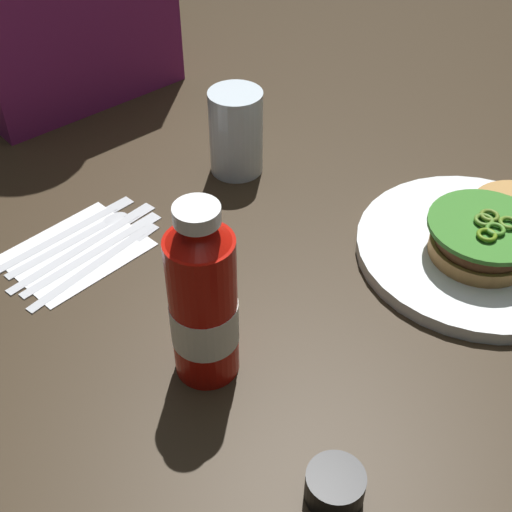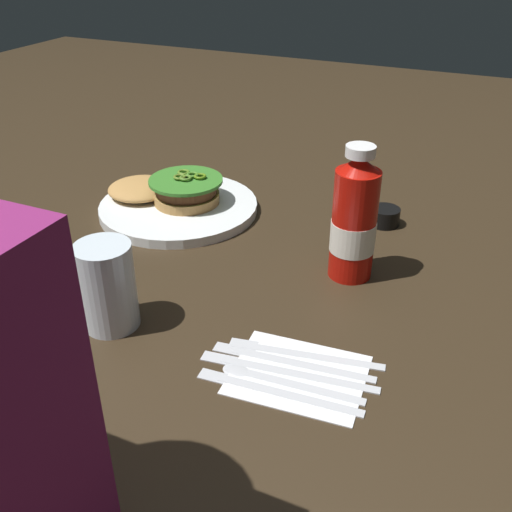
% 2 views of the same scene
% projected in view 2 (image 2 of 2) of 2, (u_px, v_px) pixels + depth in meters
% --- Properties ---
extents(ground_plane, '(3.00, 3.00, 0.00)m').
position_uv_depth(ground_plane, '(185.00, 262.00, 0.94)').
color(ground_plane, '#2F2315').
extents(dinner_plate, '(0.29, 0.29, 0.02)m').
position_uv_depth(dinner_plate, '(179.00, 207.00, 1.09)').
color(dinner_plate, white).
rests_on(dinner_plate, ground_plane).
extents(burger_sandwich, '(0.22, 0.14, 0.05)m').
position_uv_depth(burger_sandwich, '(169.00, 190.00, 1.09)').
color(burger_sandwich, '#B07F44').
rests_on(burger_sandwich, dinner_plate).
extents(ketchup_bottle, '(0.07, 0.07, 0.21)m').
position_uv_depth(ketchup_bottle, '(354.00, 221.00, 0.86)').
color(ketchup_bottle, '#B41109').
rests_on(ketchup_bottle, ground_plane).
extents(water_glass, '(0.07, 0.07, 0.12)m').
position_uv_depth(water_glass, '(107.00, 286.00, 0.77)').
color(water_glass, silver).
rests_on(water_glass, ground_plane).
extents(condiment_cup, '(0.05, 0.05, 0.03)m').
position_uv_depth(condiment_cup, '(385.00, 216.00, 1.04)').
color(condiment_cup, black).
rests_on(condiment_cup, ground_plane).
extents(napkin, '(0.17, 0.14, 0.00)m').
position_uv_depth(napkin, '(298.00, 374.00, 0.71)').
color(napkin, white).
rests_on(napkin, ground_plane).
extents(fork_utensil, '(0.20, 0.05, 0.00)m').
position_uv_depth(fork_utensil, '(292.00, 351.00, 0.74)').
color(fork_utensil, silver).
rests_on(fork_utensil, napkin).
extents(butter_knife, '(0.21, 0.04, 0.00)m').
position_uv_depth(butter_knife, '(282.00, 358.00, 0.73)').
color(butter_knife, silver).
rests_on(butter_knife, napkin).
extents(steak_knife, '(0.22, 0.04, 0.00)m').
position_uv_depth(steak_knife, '(276.00, 368.00, 0.71)').
color(steak_knife, silver).
rests_on(steak_knife, napkin).
extents(spoon_utensil, '(0.18, 0.03, 0.00)m').
position_uv_depth(spoon_utensil, '(271.00, 377.00, 0.70)').
color(spoon_utensil, silver).
rests_on(spoon_utensil, napkin).
extents(table_knife, '(0.20, 0.03, 0.00)m').
position_uv_depth(table_knife, '(268.00, 388.00, 0.68)').
color(table_knife, silver).
rests_on(table_knife, napkin).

